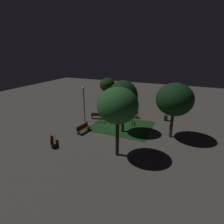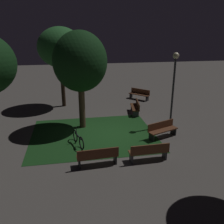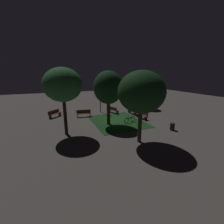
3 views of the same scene
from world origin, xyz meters
TOP-DOWN VIEW (x-y plane):
  - ground_plane at (0.00, 0.00)m, footprint 60.00×60.00m
  - grass_lawn at (-1.01, 0.12)m, footprint 6.91×5.59m
  - bench_back_row at (-1.16, -3.16)m, footprint 1.83×0.59m
  - bench_front_left at (1.17, -3.16)m, footprint 1.81×0.53m
  - bench_lawn_edge at (2.35, 3.31)m, footprint 0.75×1.85m
  - bench_front_right at (2.69, -0.86)m, footprint 1.85×1.10m
  - bench_by_lamp at (3.63, 6.75)m, footprint 1.58×1.64m
  - tree_back_left at (-1.54, 1.41)m, footprint 3.07×3.07m
  - tree_tall_center at (-2.72, 5.96)m, footprint 3.27×3.27m
  - tree_right_canopy at (3.93, -6.54)m, footprint 2.42×2.42m
  - tree_near_wall at (-6.56, 0.67)m, footprint 3.58×3.58m
  - lamp_post_plaza_west at (3.80, 0.59)m, footprint 0.36×0.36m
  - trash_bin at (-5.56, -3.71)m, footprint 0.44×0.44m
  - bicycle at (-1.91, -1.00)m, footprint 0.53×1.58m

SIDE VIEW (x-z plane):
  - ground_plane at x=0.00m, z-range 0.00..0.00m
  - grass_lawn at x=-1.01m, z-range 0.00..0.01m
  - bicycle at x=-1.91m, z-range -0.12..0.81m
  - trash_bin at x=-5.56m, z-range 0.00..0.70m
  - bench_back_row at x=-1.16m, z-range 0.04..0.92m
  - bench_front_left at x=1.17m, z-range 0.04..0.92m
  - bench_lawn_edge at x=2.35m, z-range 0.04..0.92m
  - bench_front_right at x=2.69m, z-range 0.04..0.92m
  - bench_by_lamp at x=3.63m, z-range 0.04..0.92m
  - lamp_post_plaza_west at x=3.80m, z-range 0.81..5.27m
  - tree_right_canopy at x=3.93m, z-range 1.13..5.66m
  - tree_back_left at x=-1.54m, z-range 1.10..6.77m
  - tree_near_wall at x=-6.56m, z-range 1.19..6.83m
  - tree_tall_center at x=-2.72m, z-range 1.48..7.38m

